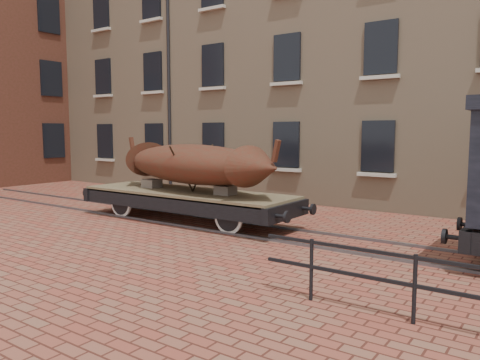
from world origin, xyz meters
The scene contains 5 objects.
ground centered at (0.00, 0.00, 0.00)m, with size 90.00×90.00×0.00m, color brown.
warehouse_cream centered at (3.00, 9.99, 7.00)m, with size 40.00×10.19×14.00m.
rail_track centered at (0.00, 0.00, 0.03)m, with size 30.00×1.52×0.06m.
flatcar_wagon centered at (-3.07, 0.00, 0.73)m, with size 7.78×2.11×1.17m.
iron_boat centered at (-2.82, 0.00, 1.74)m, with size 6.64×2.74×1.59m.
Camera 1 is at (6.28, -10.38, 2.70)m, focal length 35.00 mm.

